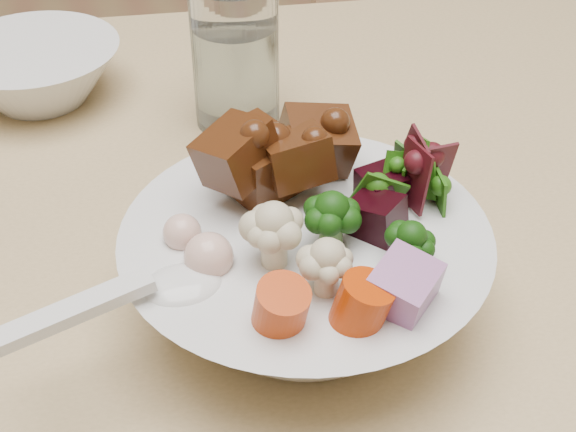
{
  "coord_description": "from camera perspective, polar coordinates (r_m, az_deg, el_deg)",
  "views": [
    {
      "loc": [
        -0.18,
        -0.49,
        1.08
      ],
      "look_at": [
        -0.05,
        -0.08,
        0.75
      ],
      "focal_mm": 50.0,
      "sensor_mm": 36.0,
      "label": 1
    }
  ],
  "objects": [
    {
      "name": "dining_table",
      "position": [
        0.72,
        13.74,
        -3.15
      ],
      "size": [
        1.55,
        1.01,
        0.68
      ],
      "rotation": [
        0.0,
        0.0,
        -0.14
      ],
      "color": "tan",
      "rests_on": "ground"
    },
    {
      "name": "food_bowl",
      "position": [
        0.53,
        1.36,
        -3.51
      ],
      "size": [
        0.24,
        0.24,
        0.13
      ],
      "color": "silver",
      "rests_on": "dining_table"
    },
    {
      "name": "chair_far",
      "position": [
        1.38,
        10.1,
        9.67
      ],
      "size": [
        0.36,
        0.36,
        0.77
      ],
      "rotation": [
        0.0,
        0.0,
        -0.02
      ],
      "color": "tan",
      "rests_on": "ground"
    },
    {
      "name": "water_glass",
      "position": [
        0.73,
        -3.75,
        10.97
      ],
      "size": [
        0.08,
        0.08,
        0.13
      ],
      "color": "silver",
      "rests_on": "dining_table"
    },
    {
      "name": "soup_spoon",
      "position": [
        0.48,
        -9.42,
        -5.43
      ],
      "size": [
        0.14,
        0.05,
        0.03
      ],
      "rotation": [
        0.0,
        0.0,
        0.13
      ],
      "color": "silver",
      "rests_on": "food_bowl"
    },
    {
      "name": "side_bowl",
      "position": [
        0.82,
        -17.42,
        9.69
      ],
      "size": [
        0.16,
        0.16,
        0.05
      ],
      "primitive_type": null,
      "color": "silver",
      "rests_on": "dining_table"
    }
  ]
}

